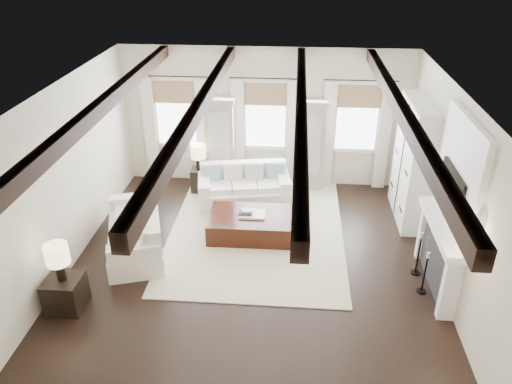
# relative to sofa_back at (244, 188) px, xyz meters

# --- Properties ---
(ground) EXTENTS (7.50, 7.50, 0.00)m
(ground) POSITION_rel_sofa_back_xyz_m (0.40, -2.68, -0.34)
(ground) COLOR black
(ground) RESTS_ON ground
(room_shell) EXTENTS (6.54, 7.54, 3.22)m
(room_shell) POSITION_rel_sofa_back_xyz_m (1.15, -1.79, 1.55)
(room_shell) COLOR beige
(room_shell) RESTS_ON ground
(area_rug) EXTENTS (3.44, 4.54, 0.02)m
(area_rug) POSITION_rel_sofa_back_xyz_m (0.38, -1.20, -0.33)
(area_rug) COLOR beige
(area_rug) RESTS_ON ground
(sofa_back) EXTENTS (2.12, 1.23, 0.85)m
(sofa_back) POSITION_rel_sofa_back_xyz_m (0.00, 0.00, 0.00)
(sofa_back) COLOR white
(sofa_back) RESTS_ON ground
(sofa_left) EXTENTS (1.54, 2.29, 0.90)m
(sofa_left) POSITION_rel_sofa_back_xyz_m (-1.80, -2.00, 0.02)
(sofa_left) COLOR white
(sofa_left) RESTS_ON ground
(ottoman) EXTENTS (1.70, 1.07, 0.45)m
(ottoman) POSITION_rel_sofa_back_xyz_m (0.30, -1.36, -0.12)
(ottoman) COLOR black
(ottoman) RESTS_ON ground
(tray) EXTENTS (0.50, 0.38, 0.04)m
(tray) POSITION_rel_sofa_back_xyz_m (0.30, -1.34, 0.12)
(tray) COLOR white
(tray) RESTS_ON ottoman
(book_lower) EXTENTS (0.26, 0.20, 0.04)m
(book_lower) POSITION_rel_sofa_back_xyz_m (0.17, -1.36, 0.16)
(book_lower) COLOR #262628
(book_lower) RESTS_ON tray
(book_upper) EXTENTS (0.22, 0.17, 0.03)m
(book_upper) POSITION_rel_sofa_back_xyz_m (0.21, -1.32, 0.20)
(book_upper) COLOR beige
(book_upper) RESTS_ON book_lower
(side_table_front) EXTENTS (0.56, 0.56, 0.56)m
(side_table_front) POSITION_rel_sofa_back_xyz_m (-2.47, -3.74, -0.06)
(side_table_front) COLOR black
(side_table_front) RESTS_ON ground
(lamp_front) EXTENTS (0.37, 0.37, 0.63)m
(lamp_front) POSITION_rel_sofa_back_xyz_m (-2.47, -3.74, 0.64)
(lamp_front) COLOR black
(lamp_front) RESTS_ON side_table_front
(side_table_back) EXTENTS (0.38, 0.38, 0.56)m
(side_table_back) POSITION_rel_sofa_back_xyz_m (-1.07, 0.42, -0.06)
(side_table_back) COLOR black
(side_table_back) RESTS_ON ground
(lamp_back) EXTENTS (0.34, 0.34, 0.58)m
(lamp_back) POSITION_rel_sofa_back_xyz_m (-1.07, 0.42, 0.62)
(lamp_back) COLOR black
(lamp_back) RESTS_ON side_table_back
(candlestick_near) EXTENTS (0.16, 0.16, 0.80)m
(candlestick_near) POSITION_rel_sofa_back_xyz_m (3.30, -2.89, -0.01)
(candlestick_near) COLOR black
(candlestick_near) RESTS_ON ground
(candlestick_far) EXTENTS (0.17, 0.17, 0.85)m
(candlestick_far) POSITION_rel_sofa_back_xyz_m (3.30, -2.37, 0.01)
(candlestick_far) COLOR black
(candlestick_far) RESTS_ON ground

